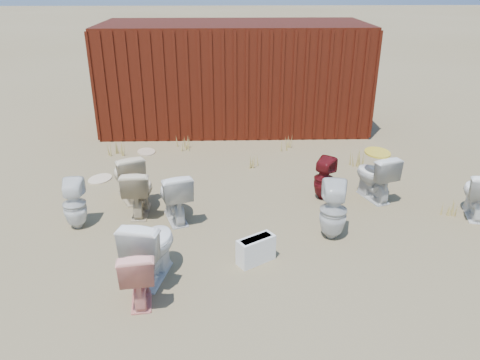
{
  "coord_description": "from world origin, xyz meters",
  "views": [
    {
      "loc": [
        -0.2,
        -5.88,
        3.44
      ],
      "look_at": [
        0.0,
        0.6,
        0.55
      ],
      "focal_mm": 35.0,
      "sensor_mm": 36.0,
      "label": 1
    }
  ],
  "objects_px": {
    "shipping_container": "(234,76)",
    "toilet_back_a": "(75,204)",
    "toilet_back_beige_right": "(139,191)",
    "toilet_front_a": "(151,246)",
    "toilet_back_e": "(333,211)",
    "toilet_front_c": "(174,195)",
    "toilet_back_beige_left": "(127,176)",
    "toilet_front_maroon": "(324,179)",
    "toilet_back_yellowlid": "(374,176)",
    "toilet_front_pink": "(139,272)",
    "loose_tank": "(256,250)",
    "toilet_front_e": "(478,193)"
  },
  "relations": [
    {
      "from": "shipping_container",
      "to": "toilet_back_a",
      "type": "bearing_deg",
      "value": -115.72
    },
    {
      "from": "shipping_container",
      "to": "toilet_back_beige_right",
      "type": "height_order",
      "value": "shipping_container"
    },
    {
      "from": "toilet_front_a",
      "to": "toilet_back_e",
      "type": "relative_size",
      "value": 1.03
    },
    {
      "from": "toilet_front_c",
      "to": "toilet_back_beige_left",
      "type": "distance_m",
      "value": 1.1
    },
    {
      "from": "toilet_front_a",
      "to": "toilet_back_a",
      "type": "height_order",
      "value": "toilet_front_a"
    },
    {
      "from": "toilet_front_maroon",
      "to": "toilet_back_beige_right",
      "type": "xyz_separation_m",
      "value": [
        -2.93,
        -0.42,
        0.03
      ]
    },
    {
      "from": "toilet_front_c",
      "to": "toilet_back_yellowlid",
      "type": "height_order",
      "value": "toilet_back_yellowlid"
    },
    {
      "from": "toilet_back_yellowlid",
      "to": "toilet_front_maroon",
      "type": "bearing_deg",
      "value": -20.81
    },
    {
      "from": "shipping_container",
      "to": "toilet_front_maroon",
      "type": "height_order",
      "value": "shipping_container"
    },
    {
      "from": "toilet_front_pink",
      "to": "toilet_back_yellowlid",
      "type": "height_order",
      "value": "toilet_back_yellowlid"
    },
    {
      "from": "toilet_front_c",
      "to": "toilet_front_maroon",
      "type": "xyz_separation_m",
      "value": [
        2.37,
        0.64,
        -0.04
      ]
    },
    {
      "from": "toilet_back_beige_left",
      "to": "loose_tank",
      "type": "xyz_separation_m",
      "value": [
        1.98,
        -1.91,
        -0.23
      ]
    },
    {
      "from": "shipping_container",
      "to": "toilet_back_e",
      "type": "distance_m",
      "value": 5.59
    },
    {
      "from": "toilet_front_maroon",
      "to": "toilet_front_e",
      "type": "relative_size",
      "value": 0.94
    },
    {
      "from": "toilet_back_beige_right",
      "to": "toilet_front_e",
      "type": "bearing_deg",
      "value": 176.76
    },
    {
      "from": "toilet_back_a",
      "to": "toilet_back_beige_left",
      "type": "height_order",
      "value": "toilet_back_beige_left"
    },
    {
      "from": "toilet_front_pink",
      "to": "toilet_back_beige_left",
      "type": "xyz_separation_m",
      "value": [
        -0.62,
        2.62,
        0.05
      ]
    },
    {
      "from": "toilet_front_maroon",
      "to": "toilet_front_e",
      "type": "xyz_separation_m",
      "value": [
        2.22,
        -0.66,
        0.02
      ]
    },
    {
      "from": "toilet_front_a",
      "to": "toilet_back_beige_right",
      "type": "height_order",
      "value": "toilet_front_a"
    },
    {
      "from": "toilet_front_maroon",
      "to": "shipping_container",
      "type": "bearing_deg",
      "value": -34.27
    },
    {
      "from": "toilet_front_pink",
      "to": "toilet_back_a",
      "type": "height_order",
      "value": "toilet_back_a"
    },
    {
      "from": "toilet_front_maroon",
      "to": "loose_tank",
      "type": "height_order",
      "value": "toilet_front_maroon"
    },
    {
      "from": "toilet_back_a",
      "to": "toilet_back_e",
      "type": "xyz_separation_m",
      "value": [
        3.67,
        -0.4,
        0.05
      ]
    },
    {
      "from": "toilet_back_a",
      "to": "toilet_back_beige_right",
      "type": "relative_size",
      "value": 0.98
    },
    {
      "from": "shipping_container",
      "to": "toilet_front_c",
      "type": "bearing_deg",
      "value": -101.68
    },
    {
      "from": "toilet_front_a",
      "to": "toilet_front_pink",
      "type": "height_order",
      "value": "toilet_front_a"
    },
    {
      "from": "toilet_front_a",
      "to": "toilet_back_e",
      "type": "bearing_deg",
      "value": -146.9
    },
    {
      "from": "toilet_front_c",
      "to": "toilet_back_a",
      "type": "xyz_separation_m",
      "value": [
        -1.42,
        -0.21,
        -0.02
      ]
    },
    {
      "from": "toilet_front_a",
      "to": "toilet_back_beige_right",
      "type": "bearing_deg",
      "value": -62.49
    },
    {
      "from": "toilet_front_a",
      "to": "toilet_front_e",
      "type": "distance_m",
      "value": 4.94
    },
    {
      "from": "toilet_back_yellowlid",
      "to": "loose_tank",
      "type": "xyz_separation_m",
      "value": [
        -2.05,
        -1.81,
        -0.22
      ]
    },
    {
      "from": "toilet_front_c",
      "to": "toilet_back_a",
      "type": "height_order",
      "value": "toilet_front_c"
    },
    {
      "from": "shipping_container",
      "to": "toilet_back_beige_right",
      "type": "xyz_separation_m",
      "value": [
        -1.55,
        -4.57,
        -0.82
      ]
    },
    {
      "from": "toilet_back_a",
      "to": "loose_tank",
      "type": "xyz_separation_m",
      "value": [
        2.57,
        -0.98,
        -0.2
      ]
    },
    {
      "from": "shipping_container",
      "to": "toilet_front_e",
      "type": "bearing_deg",
      "value": -53.17
    },
    {
      "from": "toilet_back_a",
      "to": "toilet_back_beige_left",
      "type": "xyz_separation_m",
      "value": [
        0.59,
        0.93,
        0.03
      ]
    },
    {
      "from": "toilet_front_c",
      "to": "toilet_back_a",
      "type": "distance_m",
      "value": 1.43
    },
    {
      "from": "toilet_front_maroon",
      "to": "toilet_back_beige_left",
      "type": "relative_size",
      "value": 0.88
    },
    {
      "from": "shipping_container",
      "to": "toilet_back_yellowlid",
      "type": "distance_m",
      "value": 4.78
    },
    {
      "from": "toilet_front_a",
      "to": "toilet_back_a",
      "type": "xyz_separation_m",
      "value": [
        -1.28,
        1.26,
        -0.06
      ]
    },
    {
      "from": "toilet_front_a",
      "to": "toilet_back_beige_left",
      "type": "bearing_deg",
      "value": -59.21
    },
    {
      "from": "toilet_front_maroon",
      "to": "loose_tank",
      "type": "relative_size",
      "value": 1.41
    },
    {
      "from": "toilet_back_e",
      "to": "loose_tank",
      "type": "distance_m",
      "value": 1.28
    },
    {
      "from": "toilet_front_e",
      "to": "toilet_back_a",
      "type": "height_order",
      "value": "toilet_front_e"
    },
    {
      "from": "shipping_container",
      "to": "loose_tank",
      "type": "relative_size",
      "value": 12.0
    },
    {
      "from": "toilet_back_a",
      "to": "toilet_back_yellowlid",
      "type": "bearing_deg",
      "value": -176.91
    },
    {
      "from": "shipping_container",
      "to": "toilet_front_e",
      "type": "height_order",
      "value": "shipping_container"
    },
    {
      "from": "toilet_front_pink",
      "to": "toilet_back_beige_right",
      "type": "bearing_deg",
      "value": -88.18
    },
    {
      "from": "toilet_front_maroon",
      "to": "toilet_back_e",
      "type": "relative_size",
      "value": 0.84
    },
    {
      "from": "toilet_back_a",
      "to": "toilet_front_pink",
      "type": "bearing_deg",
      "value": 118.32
    }
  ]
}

